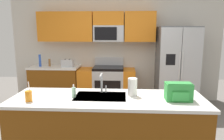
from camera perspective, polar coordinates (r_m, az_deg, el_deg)
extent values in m
plane|color=#66605B|center=(3.67, -0.60, -18.12)|extent=(9.00, 9.00, 0.00)
cube|color=beige|center=(5.39, 0.91, 5.68)|extent=(5.20, 0.10, 2.60)
cube|color=orange|center=(5.43, -15.51, 11.15)|extent=(0.70, 0.32, 0.70)
cube|color=orange|center=(5.26, -8.55, 11.44)|extent=(0.62, 0.32, 0.70)
cube|color=orange|center=(5.17, 7.50, 11.48)|extent=(0.72, 0.32, 0.70)
cube|color=#B7BABF|center=(5.17, -0.89, 9.80)|extent=(0.72, 0.32, 0.38)
cube|color=black|center=(5.01, -1.72, 9.76)|extent=(0.52, 0.01, 0.30)
cube|color=orange|center=(5.17, -0.90, 13.68)|extent=(0.72, 0.32, 0.32)
cube|color=brown|center=(5.46, -14.94, -3.90)|extent=(1.16, 0.60, 0.86)
cube|color=silver|center=(5.36, -15.17, 0.76)|extent=(1.19, 0.63, 0.04)
cube|color=#B7BABF|center=(5.20, -0.96, -4.35)|extent=(0.72, 0.60, 0.84)
cube|color=black|center=(4.90, -1.22, -4.93)|extent=(0.60, 0.01, 0.36)
cube|color=black|center=(5.11, -0.97, 0.53)|extent=(0.72, 0.60, 0.06)
cube|color=#B7BABF|center=(5.35, -0.77, 2.41)|extent=(0.72, 0.06, 0.20)
cube|color=orange|center=(5.27, -6.84, -4.24)|extent=(0.36, 0.60, 0.84)
cube|color=orange|center=(5.19, 4.57, -4.42)|extent=(0.28, 0.60, 0.84)
cube|color=#4C4F54|center=(5.18, 16.91, 0.83)|extent=(0.90, 0.70, 1.85)
cube|color=#B7BABF|center=(4.78, 15.31, 0.11)|extent=(0.44, 0.04, 1.81)
cube|color=#B7BABF|center=(4.89, 20.48, 0.05)|extent=(0.44, 0.04, 1.81)
cylinder|color=silver|center=(4.78, 17.73, 1.11)|extent=(0.02, 0.02, 0.60)
cylinder|color=silver|center=(4.79, 18.42, 1.10)|extent=(0.02, 0.02, 0.60)
cube|color=black|center=(4.72, 15.50, 2.71)|extent=(0.20, 0.00, 0.24)
cube|color=brown|center=(2.99, -1.17, -15.98)|extent=(2.50, 0.80, 0.86)
cube|color=silver|center=(2.81, -1.20, -7.77)|extent=(2.54, 0.84, 0.04)
cube|color=#B7BABF|center=(2.87, -3.13, -7.31)|extent=(0.68, 0.44, 0.03)
cube|color=#B7BABF|center=(5.20, -11.90, 1.83)|extent=(0.28, 0.16, 0.18)
cube|color=black|center=(5.20, -12.47, 2.79)|extent=(0.03, 0.11, 0.01)
cube|color=black|center=(5.18, -11.41, 2.79)|extent=(0.03, 0.11, 0.01)
cylinder|color=brown|center=(5.39, -16.47, 1.93)|extent=(0.05, 0.05, 0.18)
cylinder|color=blue|center=(5.41, -18.82, 2.43)|extent=(0.06, 0.06, 0.29)
cylinder|color=#B7BABF|center=(2.99, -2.80, -3.48)|extent=(0.03, 0.03, 0.28)
cylinder|color=#B7BABF|center=(2.86, -3.04, -1.45)|extent=(0.02, 0.20, 0.02)
cylinder|color=#B7BABF|center=(3.01, -1.65, -5.16)|extent=(0.02, 0.02, 0.10)
cylinder|color=orange|center=(2.84, -21.53, -6.56)|extent=(0.08, 0.08, 0.13)
cylinder|color=white|center=(2.80, -21.46, -4.29)|extent=(0.01, 0.03, 0.14)
cylinder|color=#A5D8B2|center=(2.84, -10.28, -5.96)|extent=(0.06, 0.06, 0.13)
cylinder|color=white|center=(2.82, -10.34, -4.30)|extent=(0.02, 0.02, 0.04)
cylinder|color=white|center=(2.86, 5.54, -4.57)|extent=(0.12, 0.12, 0.24)
cube|color=green|center=(2.80, 17.42, -5.58)|extent=(0.32, 0.20, 0.22)
cube|color=#2B8238|center=(2.76, 17.65, -3.59)|extent=(0.30, 0.14, 0.03)
cube|color=green|center=(2.71, 17.92, -6.80)|extent=(0.20, 0.03, 0.11)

